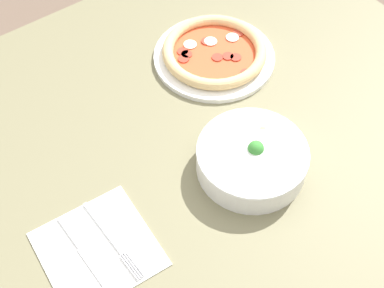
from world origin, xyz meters
The scene contains 7 objects.
ground_plane centered at (0.00, 0.00, 0.00)m, with size 8.00×8.00×0.00m, color brown.
dining_table centered at (0.00, 0.00, 0.67)m, with size 1.27×1.06×0.76m.
pizza centered at (-0.16, -0.15, 0.78)m, with size 0.28×0.28×0.04m.
bowl centered at (-0.02, 0.14, 0.80)m, with size 0.22×0.22×0.07m.
napkin centered at (0.31, 0.11, 0.76)m, with size 0.21×0.21×0.00m.
fork centered at (0.28, 0.11, 0.77)m, with size 0.02×0.19×0.00m.
knife centered at (0.34, 0.10, 0.77)m, with size 0.02×0.19×0.01m.
Camera 1 is at (0.44, 0.56, 1.64)m, focal length 50.00 mm.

